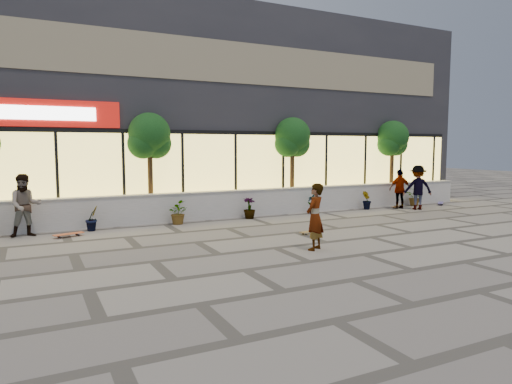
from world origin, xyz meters
name	(u,v)px	position (x,y,z in m)	size (l,w,h in m)	color
ground	(364,255)	(0.00, 0.00, 0.00)	(80.00, 80.00, 0.00)	gray
planter_wall	(246,203)	(0.00, 7.00, 0.52)	(22.00, 0.42, 1.04)	silver
retail_building	(198,115)	(0.00, 12.49, 4.25)	(24.00, 9.17, 8.50)	#27272C
shrub_b	(92,218)	(-5.70, 6.45, 0.41)	(0.45, 0.36, 0.81)	#113613
shrub_c	(177,213)	(-2.90, 6.45, 0.41)	(0.73, 0.63, 0.81)	#113613
shrub_d	(249,208)	(-0.10, 6.45, 0.41)	(0.45, 0.45, 0.81)	#113613
shrub_e	(312,204)	(2.70, 6.45, 0.41)	(0.43, 0.29, 0.81)	#113613
shrub_f	(367,200)	(5.50, 6.45, 0.41)	(0.45, 0.36, 0.81)	#113613
shrub_g	(415,197)	(8.30, 6.45, 0.41)	(0.73, 0.63, 0.81)	#113613
tree_midwest	(150,139)	(-3.50, 7.70, 2.99)	(1.60, 1.50, 3.92)	#3F2816
tree_mideast	(292,140)	(2.50, 7.70, 2.99)	(1.60, 1.50, 3.92)	#3F2816
tree_east	(392,140)	(8.00, 7.70, 2.99)	(1.60, 1.50, 3.92)	#3F2816
skater_center	(315,217)	(-0.81, 0.99, 0.88)	(0.64, 0.42, 1.75)	white
skater_left	(25,206)	(-7.59, 6.30, 0.94)	(0.92, 0.72, 1.89)	#8F7A5C
skater_right_near	(400,189)	(7.00, 6.08, 0.85)	(1.00, 0.42, 1.71)	white
skater_right_far	(418,187)	(7.45, 5.50, 0.95)	(1.23, 0.71, 1.90)	maroon
skateboard_center	(310,232)	(0.28, 2.87, 0.07)	(0.75, 0.27, 0.09)	olive
skateboard_left	(69,234)	(-6.47, 5.69, 0.09)	(0.90, 0.47, 0.10)	#DC5629
skateboard_right_near	(397,206)	(7.00, 6.20, 0.07)	(0.74, 0.36, 0.09)	brown
skateboard_right_far	(441,203)	(9.66, 6.20, 0.09)	(0.80, 0.72, 0.10)	#584C8C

